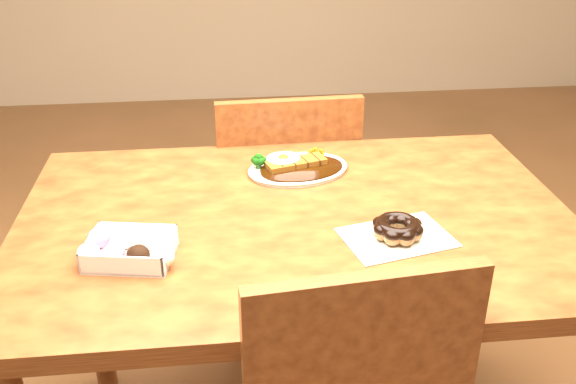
{
  "coord_description": "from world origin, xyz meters",
  "views": [
    {
      "loc": [
        -0.15,
        -1.2,
        1.43
      ],
      "look_at": [
        -0.02,
        -0.01,
        0.81
      ],
      "focal_mm": 40.0,
      "sensor_mm": 36.0,
      "label": 1
    }
  ],
  "objects": [
    {
      "name": "chair_far",
      "position": [
        0.03,
        0.53,
        0.48
      ],
      "size": [
        0.44,
        0.44,
        0.87
      ],
      "rotation": [
        0.0,
        0.0,
        3.18
      ],
      "color": "#512210",
      "rests_on": "ground"
    },
    {
      "name": "donut_box",
      "position": [
        -0.34,
        -0.14,
        0.77
      ],
      "size": [
        0.19,
        0.15,
        0.05
      ],
      "rotation": [
        0.0,
        0.0,
        -0.18
      ],
      "color": "white",
      "rests_on": "table"
    },
    {
      "name": "table",
      "position": [
        0.0,
        0.0,
        0.65
      ],
      "size": [
        1.2,
        0.8,
        0.75
      ],
      "color": "#512210",
      "rests_on": "ground"
    },
    {
      "name": "pon_de_ring",
      "position": [
        0.19,
        -0.12,
        0.77
      ],
      "size": [
        0.24,
        0.19,
        0.04
      ],
      "rotation": [
        0.0,
        0.0,
        0.24
      ],
      "color": "silver",
      "rests_on": "table"
    },
    {
      "name": "katsu_curry_plate",
      "position": [
        0.03,
        0.22,
        0.76
      ],
      "size": [
        0.28,
        0.22,
        0.05
      ],
      "rotation": [
        0.0,
        0.0,
        0.23
      ],
      "color": "white",
      "rests_on": "table"
    }
  ]
}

